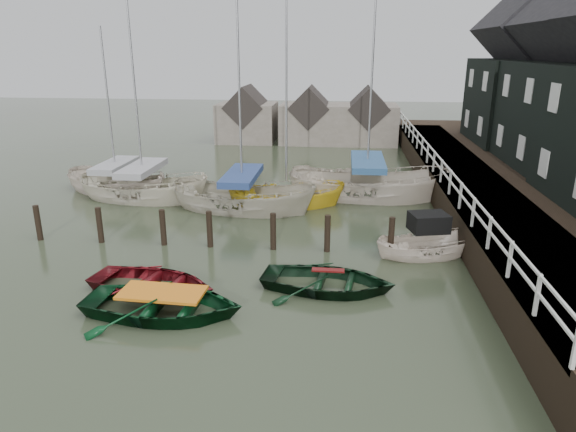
# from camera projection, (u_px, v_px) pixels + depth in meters

# --- Properties ---
(ground) EXTENTS (120.00, 120.00, 0.00)m
(ground) POSITION_uv_depth(u_px,v_px,m) (224.00, 282.00, 16.43)
(ground) COLOR #2B3320
(ground) RESTS_ON ground
(pier) EXTENTS (3.04, 32.00, 2.70)m
(pier) POSITION_uv_depth(u_px,v_px,m) (463.00, 188.00, 24.69)
(pier) COLOR black
(pier) RESTS_ON ground
(mooring_pilings) EXTENTS (13.72, 0.22, 1.80)m
(mooring_pilings) POSITION_uv_depth(u_px,v_px,m) (212.00, 234.00, 19.22)
(mooring_pilings) COLOR black
(mooring_pilings) RESTS_ON ground
(far_sheds) EXTENTS (14.00, 4.08, 4.39)m
(far_sheds) POSITION_uv_depth(u_px,v_px,m) (308.00, 119.00, 40.33)
(far_sheds) COLOR #665B51
(far_sheds) RESTS_ON ground
(rowboat_red) EXTENTS (4.52, 3.60, 0.84)m
(rowboat_red) POSITION_uv_depth(u_px,v_px,m) (153.00, 292.00, 15.79)
(rowboat_red) COLOR maroon
(rowboat_red) RESTS_ON ground
(rowboat_green) EXTENTS (4.66, 3.42, 0.94)m
(rowboat_green) POSITION_uv_depth(u_px,v_px,m) (164.00, 315.00, 14.44)
(rowboat_green) COLOR #083216
(rowboat_green) RESTS_ON ground
(rowboat_dkgreen) EXTENTS (4.44, 3.42, 0.85)m
(rowboat_dkgreen) POSITION_uv_depth(u_px,v_px,m) (328.00, 289.00, 15.94)
(rowboat_dkgreen) COLOR black
(rowboat_dkgreen) RESTS_ON ground
(motorboat) EXTENTS (4.03, 2.30, 2.28)m
(motorboat) POSITION_uv_depth(u_px,v_px,m) (427.00, 253.00, 18.50)
(motorboat) COLOR beige
(motorboat) RESTS_ON ground
(sailboat_a) EXTENTS (7.09, 3.43, 11.53)m
(sailboat_a) POSITION_uv_depth(u_px,v_px,m) (145.00, 198.00, 25.45)
(sailboat_a) COLOR beige
(sailboat_a) RESTS_ON ground
(sailboat_b) EXTENTS (7.39, 3.84, 11.36)m
(sailboat_b) POSITION_uv_depth(u_px,v_px,m) (243.00, 208.00, 23.84)
(sailboat_b) COLOR #B8B19D
(sailboat_b) RESTS_ON ground
(sailboat_c) EXTENTS (5.65, 2.47, 11.13)m
(sailboat_c) POSITION_uv_depth(u_px,v_px,m) (286.00, 204.00, 24.54)
(sailboat_c) COLOR gold
(sailboat_c) RESTS_ON ground
(sailboat_d) EXTENTS (8.23, 3.85, 13.63)m
(sailboat_d) POSITION_uv_depth(u_px,v_px,m) (366.00, 196.00, 25.80)
(sailboat_d) COLOR beige
(sailboat_d) RESTS_ON ground
(sailboat_e) EXTENTS (6.79, 4.64, 9.37)m
(sailboat_e) POSITION_uv_depth(u_px,v_px,m) (118.00, 192.00, 26.52)
(sailboat_e) COLOR beige
(sailboat_e) RESTS_ON ground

